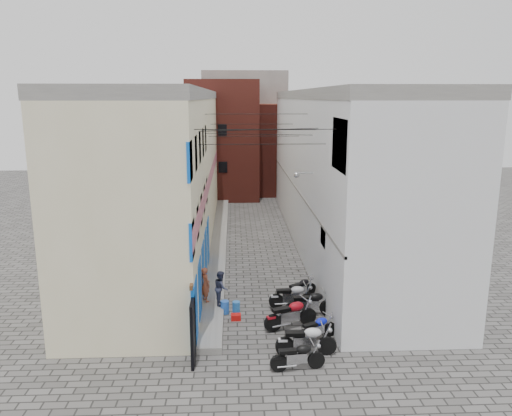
{
  "coord_description": "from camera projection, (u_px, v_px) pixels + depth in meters",
  "views": [
    {
      "loc": [
        -1.15,
        -15.56,
        8.61
      ],
      "look_at": [
        0.0,
        9.55,
        3.0
      ],
      "focal_mm": 35.0,
      "sensor_mm": 36.0,
      "label": 1
    }
  ],
  "objects": [
    {
      "name": "water_jug_near",
      "position": [
        236.0,
        307.0,
        20.28
      ],
      "size": [
        0.37,
        0.37,
        0.49
      ],
      "primitive_type": "cylinder",
      "rotation": [
        0.0,
        0.0,
        -0.21
      ],
      "color": "blue",
      "rests_on": "ground"
    },
    {
      "name": "person_b",
      "position": [
        221.0,
        288.0,
        20.45
      ],
      "size": [
        0.58,
        0.72,
        1.42
      ],
      "primitive_type": "imported",
      "rotation": [
        0.0,
        0.0,
        1.63
      ],
      "color": "#33374D",
      "rests_on": "plinth"
    },
    {
      "name": "building_right",
      "position": [
        339.0,
        169.0,
        29.0
      ],
      "size": [
        5.94,
        26.0,
        9.0
      ],
      "color": "white",
      "rests_on": "ground"
    },
    {
      "name": "building_far_concrete",
      "position": [
        245.0,
        129.0,
        49.04
      ],
      "size": [
        8.0,
        5.0,
        11.0
      ],
      "primitive_type": "cube",
      "color": "slate",
      "rests_on": "ground"
    },
    {
      "name": "person_a",
      "position": [
        206.0,
        284.0,
        20.75
      ],
      "size": [
        0.56,
        0.64,
        1.47
      ],
      "primitive_type": "imported",
      "rotation": [
        0.0,
        0.0,
        2.06
      ],
      "color": "#A0513A",
      "rests_on": "plinth"
    },
    {
      "name": "motorcycle_a",
      "position": [
        298.0,
        355.0,
        15.98
      ],
      "size": [
        1.86,
        0.78,
        1.04
      ],
      "primitive_type": null,
      "rotation": [
        0.0,
        0.0,
        -1.45
      ],
      "color": "black",
      "rests_on": "ground"
    },
    {
      "name": "building_far_brick_right",
      "position": [
        278.0,
        148.0,
        45.6
      ],
      "size": [
        5.0,
        6.0,
        8.0
      ],
      "primitive_type": "cube",
      "color": "maroon",
      "rests_on": "ground"
    },
    {
      "name": "motorcycle_c",
      "position": [
        317.0,
        327.0,
        17.97
      ],
      "size": [
        1.76,
        1.25,
        0.99
      ],
      "primitive_type": null,
      "rotation": [
        0.0,
        0.0,
        -1.1
      ],
      "color": "#0E1AD4",
      "rests_on": "ground"
    },
    {
      "name": "water_jug_far",
      "position": [
        225.0,
        307.0,
        20.24
      ],
      "size": [
        0.37,
        0.37,
        0.53
      ],
      "primitive_type": "cylinder",
      "rotation": [
        0.0,
        0.0,
        0.1
      ],
      "color": "blue",
      "rests_on": "ground"
    },
    {
      "name": "motorcycle_d",
      "position": [
        291.0,
        313.0,
        18.86
      ],
      "size": [
        2.26,
        1.39,
        1.25
      ],
      "primitive_type": null,
      "rotation": [
        0.0,
        0.0,
        -1.22
      ],
      "color": "maroon",
      "rests_on": "ground"
    },
    {
      "name": "motorcycle_f",
      "position": [
        292.0,
        295.0,
        20.72
      ],
      "size": [
        2.01,
        0.72,
        1.15
      ],
      "primitive_type": null,
      "rotation": [
        0.0,
        0.0,
        -1.52
      ],
      "color": "#B4B4B9",
      "rests_on": "ground"
    },
    {
      "name": "motorcycle_e",
      "position": [
        310.0,
        302.0,
        19.93
      ],
      "size": [
        2.06,
        0.73,
        1.18
      ],
      "primitive_type": null,
      "rotation": [
        0.0,
        0.0,
        -1.53
      ],
      "color": "black",
      "rests_on": "ground"
    },
    {
      "name": "motorcycle_g",
      "position": [
        301.0,
        287.0,
        21.7
      ],
      "size": [
        1.74,
        1.47,
        1.01
      ],
      "primitive_type": null,
      "rotation": [
        0.0,
        0.0,
        -0.94
      ],
      "color": "black",
      "rests_on": "ground"
    },
    {
      "name": "red_crate",
      "position": [
        236.0,
        317.0,
        19.67
      ],
      "size": [
        0.39,
        0.3,
        0.24
      ],
      "primitive_type": "cube",
      "rotation": [
        0.0,
        0.0,
        0.03
      ],
      "color": "red",
      "rests_on": "ground"
    },
    {
      "name": "building_far_brick_left",
      "position": [
        223.0,
        140.0,
        43.21
      ],
      "size": [
        6.0,
        6.0,
        10.0
      ],
      "primitive_type": "cube",
      "color": "maroon",
      "rests_on": "ground"
    },
    {
      "name": "overhead_wires",
      "position": [
        258.0,
        130.0,
        22.99
      ],
      "size": [
        5.8,
        13.02,
        1.32
      ],
      "color": "black",
      "rests_on": "ground"
    },
    {
      "name": "plinth",
      "position": [
        219.0,
        243.0,
        29.65
      ],
      "size": [
        0.9,
        26.0,
        0.25
      ],
      "primitive_type": "cube",
      "color": "slate",
      "rests_on": "ground"
    },
    {
      "name": "far_shopfront",
      "position": [
        247.0,
        188.0,
        41.4
      ],
      "size": [
        2.0,
        0.3,
        2.4
      ],
      "primitive_type": "cube",
      "color": "black",
      "rests_on": "ground"
    },
    {
      "name": "ground",
      "position": [
        269.0,
        354.0,
        17.09
      ],
      "size": [
        90.0,
        90.0,
        0.0
      ],
      "primitive_type": "plane",
      "color": "#4E4C49",
      "rests_on": "ground"
    },
    {
      "name": "building_left",
      "position": [
        166.0,
        170.0,
        28.52
      ],
      "size": [
        5.1,
        27.0,
        9.0
      ],
      "color": "beige",
      "rests_on": "ground"
    },
    {
      "name": "motorcycle_b",
      "position": [
        306.0,
        339.0,
        16.89
      ],
      "size": [
        2.1,
        0.68,
        1.21
      ],
      "primitive_type": null,
      "rotation": [
        0.0,
        0.0,
        -1.58
      ],
      "color": "silver",
      "rests_on": "ground"
    }
  ]
}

